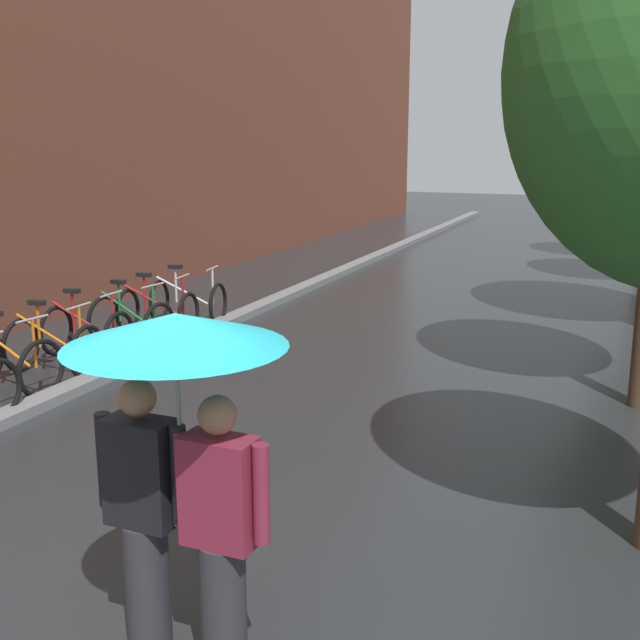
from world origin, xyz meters
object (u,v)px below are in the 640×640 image
(parked_bicycle_1, at_px, (10,361))
(parked_bicycle_2, at_px, (53,347))
(parked_bicycle_6, at_px, (188,301))
(couple_under_umbrella, at_px, (178,431))
(parked_bicycle_3, at_px, (87,332))
(parked_bicycle_5, at_px, (158,311))
(parked_bicycle_4, at_px, (131,321))

(parked_bicycle_1, bearing_deg, parked_bicycle_2, 87.18)
(parked_bicycle_6, distance_m, couple_under_umbrella, 8.65)
(parked_bicycle_1, xyz_separation_m, parked_bicycle_3, (-0.07, 1.51, 0.00))
(parked_bicycle_5, height_order, couple_under_umbrella, couple_under_umbrella)
(parked_bicycle_5, bearing_deg, parked_bicycle_6, 87.97)
(parked_bicycle_2, relative_size, parked_bicycle_5, 0.95)
(parked_bicycle_2, height_order, parked_bicycle_3, same)
(parked_bicycle_6, height_order, couple_under_umbrella, couple_under_umbrella)
(parked_bicycle_1, bearing_deg, parked_bicycle_5, 88.28)
(parked_bicycle_3, bearing_deg, parked_bicycle_1, -87.32)
(parked_bicycle_4, relative_size, parked_bicycle_6, 0.99)
(parked_bicycle_5, distance_m, couple_under_umbrella, 7.97)
(parked_bicycle_4, xyz_separation_m, parked_bicycle_5, (-0.00, 0.68, 0.00))
(parked_bicycle_5, height_order, parked_bicycle_6, same)
(parked_bicycle_1, relative_size, parked_bicycle_5, 1.00)
(parked_bicycle_1, xyz_separation_m, parked_bicycle_4, (0.09, 2.29, 0.00))
(parked_bicycle_2, xyz_separation_m, parked_bicycle_3, (-0.11, 0.80, 0.00))
(parked_bicycle_1, xyz_separation_m, parked_bicycle_6, (0.12, 3.81, 0.00))
(parked_bicycle_2, xyz_separation_m, couple_under_umbrella, (4.53, -4.25, 1.03))
(parked_bicycle_3, relative_size, couple_under_umbrella, 0.53)
(parked_bicycle_3, relative_size, parked_bicycle_4, 0.95)
(couple_under_umbrella, bearing_deg, parked_bicycle_5, 124.52)
(parked_bicycle_5, bearing_deg, parked_bicycle_3, -96.21)
(parked_bicycle_3, relative_size, parked_bicycle_5, 0.95)
(parked_bicycle_1, distance_m, couple_under_umbrella, 5.87)
(parked_bicycle_4, height_order, parked_bicycle_6, same)
(parked_bicycle_2, relative_size, couple_under_umbrella, 0.53)
(parked_bicycle_2, xyz_separation_m, parked_bicycle_6, (0.08, 3.10, 0.00))
(parked_bicycle_2, xyz_separation_m, parked_bicycle_5, (0.05, 2.26, 0.00))
(parked_bicycle_6, bearing_deg, couple_under_umbrella, -58.80)
(parked_bicycle_6, bearing_deg, parked_bicycle_5, -92.03)
(parked_bicycle_3, height_order, parked_bicycle_5, same)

